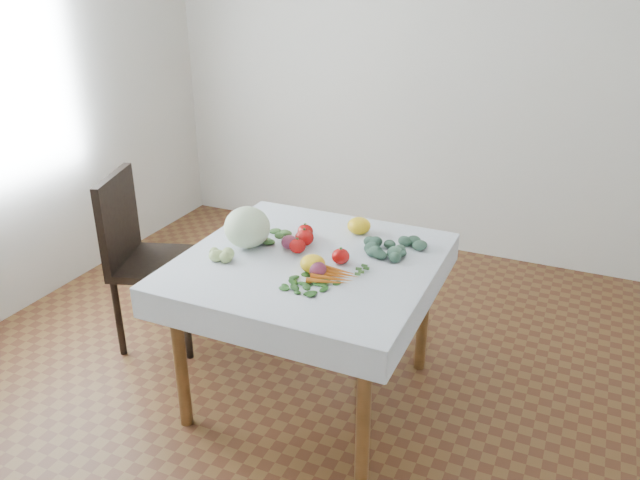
% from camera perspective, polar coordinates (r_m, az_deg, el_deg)
% --- Properties ---
extents(ground, '(4.00, 4.00, 0.00)m').
position_cam_1_polar(ground, '(3.25, -0.87, -13.78)').
color(ground, brown).
extents(back_wall, '(4.00, 0.04, 2.70)m').
position_cam_1_polar(back_wall, '(4.50, 10.27, 15.57)').
color(back_wall, silver).
rests_on(back_wall, ground).
extents(table, '(1.00, 1.00, 0.75)m').
position_cam_1_polar(table, '(2.89, -0.95, -3.51)').
color(table, brown).
rests_on(table, ground).
extents(tablecloth, '(1.12, 1.12, 0.01)m').
position_cam_1_polar(tablecloth, '(2.84, -0.97, -1.74)').
color(tablecloth, white).
rests_on(tablecloth, table).
extents(chair, '(0.56, 0.56, 0.98)m').
position_cam_1_polar(chair, '(3.54, -16.02, -0.76)').
color(chair, black).
rests_on(chair, ground).
extents(cabbage, '(0.23, 0.23, 0.20)m').
position_cam_1_polar(cabbage, '(2.94, -6.67, 1.16)').
color(cabbage, beige).
rests_on(cabbage, tablecloth).
extents(tomato_a, '(0.10, 0.10, 0.07)m').
position_cam_1_polar(tomato_a, '(3.04, -1.36, 0.80)').
color(tomato_a, '#B80C0C').
rests_on(tomato_a, tablecloth).
extents(tomato_b, '(0.09, 0.09, 0.07)m').
position_cam_1_polar(tomato_b, '(2.89, -2.07, -0.55)').
color(tomato_b, '#B80C0C').
rests_on(tomato_b, tablecloth).
extents(tomato_c, '(0.10, 0.10, 0.07)m').
position_cam_1_polar(tomato_c, '(2.78, 1.90, -1.50)').
color(tomato_c, '#B80C0C').
rests_on(tomato_c, tablecloth).
extents(tomato_d, '(0.12, 0.12, 0.08)m').
position_cam_1_polar(tomato_d, '(2.96, -1.43, 0.23)').
color(tomato_d, '#B80C0C').
rests_on(tomato_d, tablecloth).
extents(heirloom_back, '(0.14, 0.14, 0.08)m').
position_cam_1_polar(heirloom_back, '(3.09, 3.59, 1.32)').
color(heirloom_back, gold).
rests_on(heirloom_back, tablecloth).
extents(heirloom_front, '(0.13, 0.13, 0.08)m').
position_cam_1_polar(heirloom_front, '(2.71, -0.68, -2.17)').
color(heirloom_front, gold).
rests_on(heirloom_front, tablecloth).
extents(onion_a, '(0.10, 0.10, 0.07)m').
position_cam_1_polar(onion_a, '(2.93, -2.81, -0.21)').
color(onion_a, maroon).
rests_on(onion_a, tablecloth).
extents(onion_b, '(0.10, 0.10, 0.06)m').
position_cam_1_polar(onion_b, '(2.67, -0.21, -2.68)').
color(onion_b, maroon).
rests_on(onion_b, tablecloth).
extents(tomatillo_cluster, '(0.15, 0.12, 0.05)m').
position_cam_1_polar(tomatillo_cluster, '(2.86, -8.73, -1.34)').
color(tomatillo_cluster, '#A7C572').
rests_on(tomatillo_cluster, tablecloth).
extents(carrot_bunch, '(0.19, 0.18, 0.03)m').
position_cam_1_polar(carrot_bunch, '(2.66, 1.22, -3.27)').
color(carrot_bunch, orange).
rests_on(carrot_bunch, tablecloth).
extents(kale_bunch, '(0.34, 0.25, 0.04)m').
position_cam_1_polar(kale_bunch, '(2.91, 7.30, -0.84)').
color(kale_bunch, '#3C624D').
rests_on(kale_bunch, tablecloth).
extents(basil_bunch, '(0.23, 0.18, 0.01)m').
position_cam_1_polar(basil_bunch, '(2.61, -0.90, -4.11)').
color(basil_bunch, '#1D4E18').
rests_on(basil_bunch, tablecloth).
extents(dill_bunch, '(0.22, 0.21, 0.02)m').
position_cam_1_polar(dill_bunch, '(3.08, -5.34, 0.55)').
color(dill_bunch, '#3F6C31').
rests_on(dill_bunch, tablecloth).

